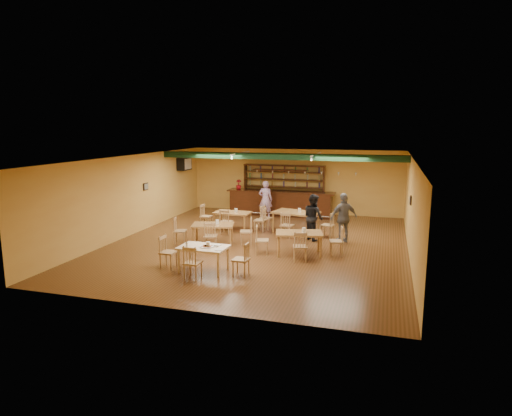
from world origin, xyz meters
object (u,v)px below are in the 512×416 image
(dining_table_b, at_px, (296,222))
(near_table, at_px, (204,259))
(patron_bar, at_px, (265,200))
(dining_table_a, at_px, (233,221))
(dining_table_d, at_px, (299,243))
(patron_right_a, at_px, (313,217))
(bar_counter, at_px, (280,203))
(dining_table_c, at_px, (213,234))

(dining_table_b, distance_m, near_table, 5.48)
(dining_table_b, bearing_deg, patron_bar, 140.78)
(dining_table_a, xyz_separation_m, dining_table_d, (3.22, -2.74, 0.01))
(patron_bar, bearing_deg, patron_right_a, 124.21)
(dining_table_d, relative_size, near_table, 1.09)
(dining_table_a, distance_m, near_table, 5.24)
(bar_counter, bearing_deg, patron_bar, -120.81)
(near_table, bearing_deg, dining_table_d, 48.72)
(bar_counter, distance_m, patron_right_a, 4.61)
(bar_counter, bearing_deg, patron_right_a, -61.71)
(dining_table_d, bearing_deg, bar_counter, 94.95)
(dining_table_b, bearing_deg, dining_table_c, -122.69)
(dining_table_a, bearing_deg, dining_table_c, -85.18)
(bar_counter, height_order, dining_table_b, bar_counter)
(bar_counter, xyz_separation_m, dining_table_b, (1.38, -3.25, -0.15))
(dining_table_a, xyz_separation_m, patron_right_a, (3.33, -0.70, 0.48))
(dining_table_d, bearing_deg, patron_bar, 102.13)
(dining_table_a, height_order, near_table, near_table)
(bar_counter, relative_size, dining_table_d, 3.37)
(bar_counter, relative_size, dining_table_b, 2.96)
(dining_table_b, bearing_deg, dining_table_a, -164.63)
(dining_table_c, bearing_deg, patron_bar, 68.42)
(patron_bar, height_order, patron_right_a, patron_bar)
(patron_bar, bearing_deg, dining_table_c, 77.72)
(bar_counter, height_order, near_table, bar_counter)
(dining_table_a, height_order, patron_bar, patron_bar)
(near_table, bearing_deg, dining_table_a, 102.36)
(dining_table_d, bearing_deg, dining_table_b, 89.76)
(dining_table_c, bearing_deg, dining_table_b, 29.45)
(dining_table_b, height_order, patron_right_a, patron_right_a)
(dining_table_d, xyz_separation_m, near_table, (-2.27, -2.41, -0.01))
(near_table, height_order, patron_right_a, patron_right_a)
(patron_bar, bearing_deg, bar_counter, -126.24)
(bar_counter, height_order, patron_right_a, patron_right_a)
(dining_table_c, bearing_deg, patron_right_a, 11.21)
(dining_table_a, height_order, dining_table_b, dining_table_b)
(dining_table_b, xyz_separation_m, dining_table_d, (0.68, -2.84, -0.05))
(dining_table_b, xyz_separation_m, patron_bar, (-1.87, 2.43, 0.42))
(dining_table_c, distance_m, patron_bar, 4.87)
(dining_table_a, height_order, dining_table_c, dining_table_c)
(dining_table_d, relative_size, patron_bar, 0.88)
(dining_table_d, relative_size, patron_right_a, 0.88)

